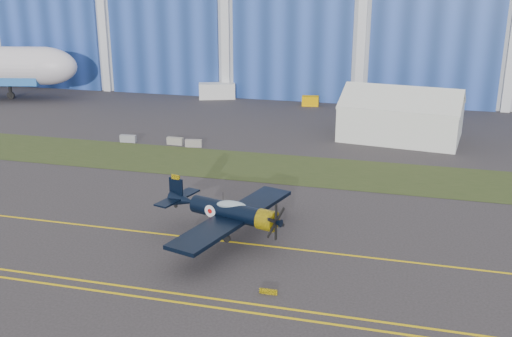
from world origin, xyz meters
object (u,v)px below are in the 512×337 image
(shipping_container, at_px, (217,91))
(warbird, at_px, (227,211))
(tug, at_px, (310,101))
(tent, at_px, (402,112))

(shipping_container, bearing_deg, warbird, -90.65)
(warbird, distance_m, tug, 50.92)
(warbird, distance_m, tent, 36.87)
(warbird, bearing_deg, tug, 108.51)
(tug, bearing_deg, tent, -56.03)
(warbird, xyz_separation_m, tug, (-2.09, 50.85, -1.71))
(tent, xyz_separation_m, shipping_container, (-30.34, 17.65, -2.09))
(shipping_container, distance_m, tug, 16.07)
(warbird, height_order, tug, warbird)
(warbird, relative_size, tug, 6.46)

